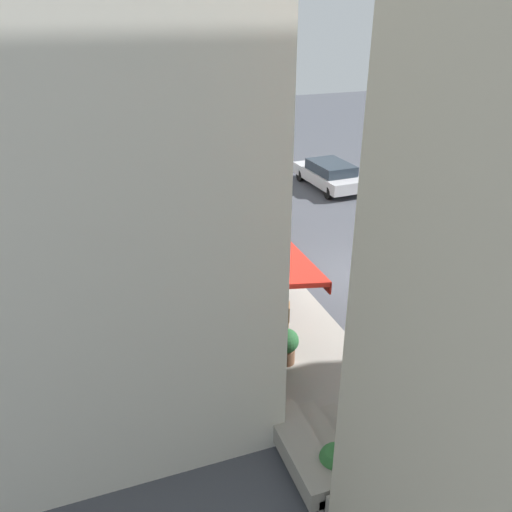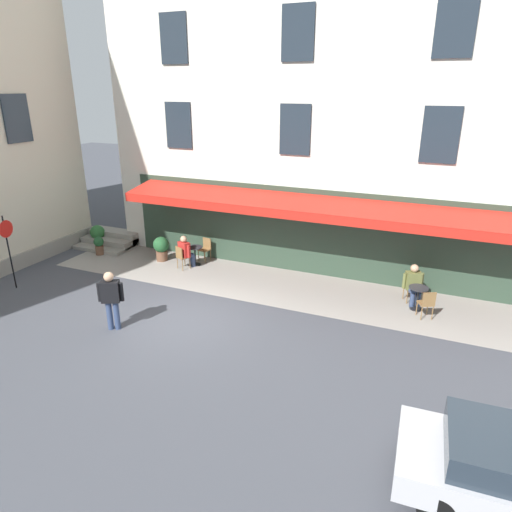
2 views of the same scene
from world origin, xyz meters
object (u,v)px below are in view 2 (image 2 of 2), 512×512
cafe_chair_wicker_under_awning (411,285)px  potted_plant_under_sign (98,234)px  cafe_table_mid_terrace (418,295)px  seated_companion_in_olive (414,283)px  cafe_chair_wicker_corner_left (181,256)px  seated_patron_in_red (186,251)px  cafe_chair_wicker_kerbside (427,302)px  no_parking_sign (7,239)px  cafe_table_near_entrance (195,253)px  potted_plant_entrance_left (99,245)px  walking_pedestrian_in_black (111,296)px  cafe_chair_wicker_corner_right (206,247)px  potted_plant_by_steps (161,247)px

cafe_chair_wicker_under_awning → potted_plant_under_sign: bearing=-2.0°
cafe_table_mid_terrace → seated_companion_in_olive: size_ratio=0.57×
cafe_chair_wicker_corner_left → seated_patron_in_red: bearing=-113.7°
cafe_chair_wicker_kerbside → no_parking_sign: no_parking_sign is taller
cafe_table_near_entrance → potted_plant_entrance_left: potted_plant_entrance_left is taller
cafe_chair_wicker_under_awning → potted_plant_under_sign: size_ratio=1.04×
cafe_chair_wicker_corner_left → potted_plant_under_sign: cafe_chair_wicker_corner_left is taller
cafe_table_mid_terrace → walking_pedestrian_in_black: size_ratio=0.42×
cafe_table_mid_terrace → walking_pedestrian_in_black: bearing=30.9°
seated_companion_in_olive → no_parking_sign: size_ratio=0.51×
cafe_chair_wicker_corner_left → cafe_table_near_entrance: bearing=-113.7°
cafe_chair_wicker_corner_left → seated_companion_in_olive: 8.41m
cafe_chair_wicker_under_awning → cafe_table_near_entrance: bearing=0.0°
cafe_chair_wicker_corner_right → potted_plant_by_steps: 1.77m
cafe_chair_wicker_corner_left → potted_plant_by_steps: potted_plant_by_steps is taller
cafe_chair_wicker_corner_left → cafe_chair_wicker_corner_right: 1.26m
cafe_table_near_entrance → no_parking_sign: no_parking_sign is taller
cafe_table_mid_terrace → seated_companion_in_olive: bearing=-63.7°
cafe_table_mid_terrace → potted_plant_by_steps: bearing=-2.7°
no_parking_sign → cafe_chair_wicker_under_awning: bearing=-161.0°
cafe_table_near_entrance → cafe_table_mid_terrace: bearing=176.2°
potted_plant_by_steps → potted_plant_entrance_left: potted_plant_by_steps is taller
cafe_chair_wicker_kerbside → potted_plant_under_sign: (13.84, -1.58, -0.05)m
cafe_chair_wicker_kerbside → seated_patron_in_red: size_ratio=0.70×
seated_patron_in_red → walking_pedestrian_in_black: size_ratio=0.74×
cafe_chair_wicker_corner_left → cafe_chair_wicker_kerbside: bearing=176.5°
seated_companion_in_olive → potted_plant_entrance_left: (12.42, 0.35, -0.28)m
seated_patron_in_red → no_parking_sign: 6.07m
cafe_chair_wicker_corner_right → potted_plant_by_steps: (1.63, 0.71, 0.01)m
walking_pedestrian_in_black → cafe_table_mid_terrace: bearing=-149.1°
cafe_table_mid_terrace → seated_companion_in_olive: seated_companion_in_olive is taller
cafe_chair_wicker_corner_left → potted_plant_entrance_left: 4.02m
seated_companion_in_olive → no_parking_sign: no_parking_sign is taller
cafe_table_near_entrance → no_parking_sign: 6.48m
no_parking_sign → potted_plant_under_sign: 5.03m
cafe_chair_wicker_corner_left → potted_plant_entrance_left: size_ratio=1.19×
cafe_chair_wicker_under_awning → potted_plant_entrance_left: size_ratio=1.19×
walking_pedestrian_in_black → potted_plant_by_steps: walking_pedestrian_in_black is taller
cafe_chair_wicker_corner_right → potted_plant_by_steps: size_ratio=0.92×
cafe_table_near_entrance → potted_plant_under_sign: potted_plant_under_sign is taller
cafe_chair_wicker_corner_left → cafe_chair_wicker_corner_right: same height
walking_pedestrian_in_black → potted_plant_under_sign: 8.07m
cafe_table_mid_terrace → potted_plant_entrance_left: 12.60m
cafe_chair_wicker_corner_left → potted_plant_entrance_left: cafe_chair_wicker_corner_left is taller
cafe_table_near_entrance → cafe_chair_wicker_kerbside: (-8.63, 1.12, 0.06)m
cafe_chair_wicker_corner_left → seated_patron_in_red: (-0.09, -0.20, 0.15)m
seated_patron_in_red → no_parking_sign: bearing=41.7°
cafe_table_mid_terrace → cafe_chair_wicker_kerbside: bearing=118.4°
potted_plant_entrance_left → cafe_chair_wicker_kerbside: bearing=177.4°
seated_companion_in_olive → potted_plant_entrance_left: 12.43m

